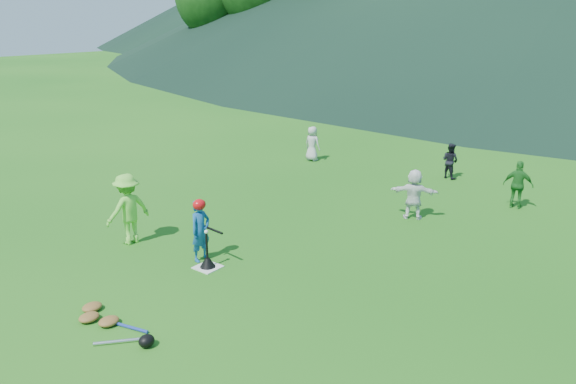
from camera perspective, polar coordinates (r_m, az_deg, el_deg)
The scene contains 13 objects.
ground at distance 10.96m, azimuth -8.15°, elevation -7.61°, with size 120.00×120.00×0.00m, color #1C5E15.
home_plate at distance 10.96m, azimuth -8.15°, elevation -7.57°, with size 0.45×0.45×0.02m, color silver.
baseball at distance 10.67m, azimuth -8.32°, elevation -4.02°, with size 0.08×0.08×0.08m, color white.
batter_child at distance 11.08m, azimuth -8.88°, elevation -3.90°, with size 0.45×0.30×1.23m, color #144F8B.
adult_coach at distance 12.19m, azimuth -15.95°, elevation -1.68°, with size 0.98×0.56×1.51m, color #74DB40.
fielder_a at distance 18.59m, azimuth 2.48°, elevation 4.93°, with size 0.56×0.36×1.14m, color #B9B9B9.
fielder_b at distance 17.21m, azimuth 16.14°, elevation 3.06°, with size 0.51×0.40×1.05m, color black.
fielder_c at distance 15.03m, azimuth 22.34°, elevation 0.67°, with size 0.71×0.29×1.21m, color #217025.
fielder_d at distance 13.52m, azimuth 12.68°, elevation -0.20°, with size 1.12×0.36×1.21m, color white.
batting_tee at distance 10.91m, azimuth -8.18°, elevation -7.00°, with size 0.30×0.30×0.68m.
batter_gear at distance 10.89m, azimuth -8.91°, elevation -1.48°, with size 0.73×0.26×0.59m.
equipment_pile at distance 9.40m, azimuth -17.81°, elevation -12.41°, with size 1.80×0.78×0.19m.
outfield_fence at distance 35.75m, azimuth 26.45°, elevation 9.44°, with size 70.07×0.08×1.33m.
Camera 1 is at (7.26, -6.79, 4.63)m, focal length 35.00 mm.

